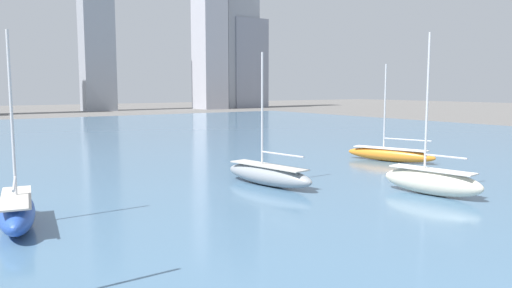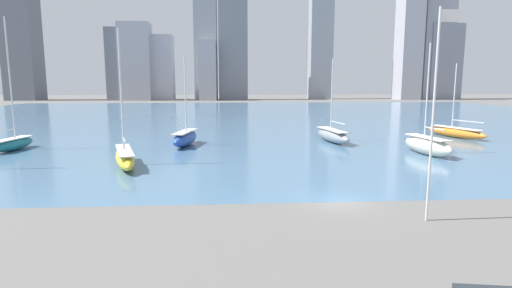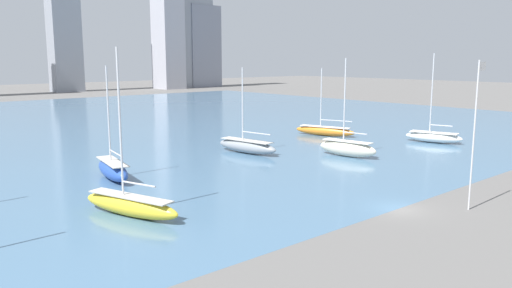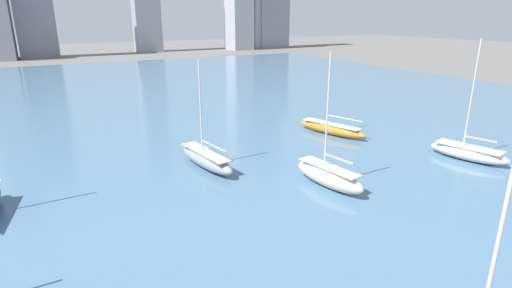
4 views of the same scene
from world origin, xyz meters
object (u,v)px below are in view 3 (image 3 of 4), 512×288
sailboat_blue (113,169)px  sailboat_white (434,137)px  flag_pole (475,131)px  sailboat_gray (247,146)px  sailboat_yellow (130,204)px  sailboat_cream (347,148)px  sailboat_orange (325,130)px

sailboat_blue → sailboat_white: (47.54, -9.94, -0.16)m
sailboat_blue → flag_pole: bearing=-49.3°
sailboat_blue → sailboat_gray: bearing=15.9°
sailboat_yellow → sailboat_gray: bearing=13.1°
sailboat_cream → sailboat_yellow: bearing=178.8°
sailboat_gray → sailboat_cream: bearing=-59.7°
sailboat_orange → sailboat_white: bearing=-82.8°
sailboat_white → sailboat_gray: (-27.23, 12.04, 0.08)m
sailboat_orange → flag_pole: bearing=-139.9°
sailboat_yellow → flag_pole: bearing=-55.5°
sailboat_cream → flag_pole: bearing=-125.4°
sailboat_white → sailboat_orange: bearing=100.0°
flag_pole → sailboat_orange: flag_pole is taller
sailboat_white → sailboat_orange: 17.18m
sailboat_cream → sailboat_gray: bearing=120.0°
sailboat_yellow → sailboat_white: size_ratio=1.00×
sailboat_blue → sailboat_gray: sailboat_blue is taller
sailboat_cream → sailboat_blue: bearing=154.9°
flag_pole → sailboat_blue: bearing=120.8°
sailboat_yellow → sailboat_gray: size_ratio=1.18×
flag_pole → sailboat_gray: 32.77m
sailboat_white → sailboat_gray: size_ratio=1.17×
sailboat_white → sailboat_cream: bearing=160.1°
flag_pole → sailboat_yellow: 28.87m
sailboat_white → sailboat_gray: 29.77m
sailboat_gray → sailboat_cream: (8.42, -10.46, 0.16)m
flag_pole → sailboat_orange: size_ratio=1.12×
sailboat_white → sailboat_orange: size_ratio=1.21×
flag_pole → sailboat_cream: 24.90m
sailboat_yellow → sailboat_gray: 28.99m
sailboat_orange → sailboat_cream: 18.12m
sailboat_yellow → sailboat_blue: (4.53, 12.84, 0.09)m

